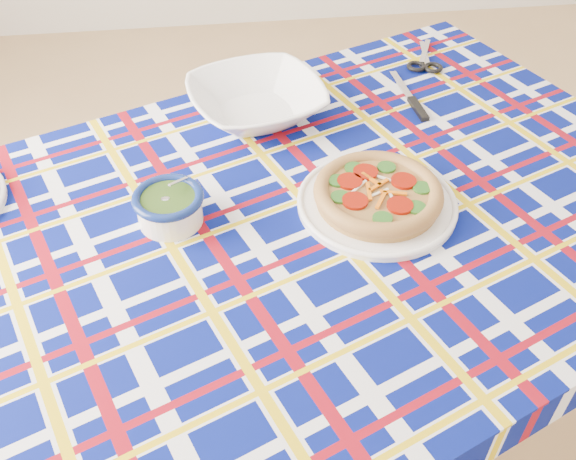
{
  "coord_description": "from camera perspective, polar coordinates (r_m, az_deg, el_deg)",
  "views": [
    {
      "loc": [
        -0.43,
        -1.27,
        1.52
      ],
      "look_at": [
        -0.33,
        -0.47,
        0.76
      ],
      "focal_mm": 40.0,
      "sensor_mm": 36.0,
      "label": 1
    }
  ],
  "objects": [
    {
      "name": "serving_bowl",
      "position": [
        1.42,
        -2.81,
        11.41
      ],
      "size": [
        0.36,
        0.36,
        0.07
      ],
      "primitive_type": "imported",
      "rotation": [
        0.0,
        0.0,
        0.28
      ],
      "color": "white",
      "rests_on": "tablecloth"
    },
    {
      "name": "floor",
      "position": [
        2.03,
        7.63,
        -6.11
      ],
      "size": [
        4.0,
        4.0,
        0.0
      ],
      "primitive_type": "plane",
      "color": "tan",
      "rests_on": "ground"
    },
    {
      "name": "pesto_bowl",
      "position": [
        1.15,
        -10.54,
        2.22
      ],
      "size": [
        0.16,
        0.16,
        0.08
      ],
      "primitive_type": null,
      "rotation": [
        0.0,
        0.0,
        0.31
      ],
      "color": "#1E370F",
      "rests_on": "tablecloth"
    },
    {
      "name": "table_knife",
      "position": [
        1.56,
        10.15,
        12.5
      ],
      "size": [
        0.04,
        0.23,
        0.01
      ],
      "primitive_type": null,
      "rotation": [
        0.0,
        0.0,
        1.66
      ],
      "color": "silver",
      "rests_on": "tablecloth"
    },
    {
      "name": "kitchen_scissors",
      "position": [
        1.71,
        12.06,
        15.2
      ],
      "size": [
        0.14,
        0.21,
        0.02
      ],
      "primitive_type": null,
      "rotation": [
        0.0,
        0.0,
        1.29
      ],
      "color": "silver",
      "rests_on": "tablecloth"
    },
    {
      "name": "main_focaccia_plate",
      "position": [
        1.18,
        8.0,
        3.21
      ],
      "size": [
        0.37,
        0.37,
        0.06
      ],
      "primitive_type": null,
      "rotation": [
        0.0,
        0.0,
        0.24
      ],
      "color": "olive",
      "rests_on": "tablecloth"
    },
    {
      "name": "tablecloth",
      "position": [
        1.19,
        -0.45,
        -1.32
      ],
      "size": [
        1.87,
        1.55,
        0.1
      ],
      "primitive_type": null,
      "rotation": [
        0.0,
        0.0,
        0.39
      ],
      "color": "#050F63",
      "rests_on": "dining_table"
    },
    {
      "name": "dining_table",
      "position": [
        1.2,
        -0.44,
        -2.14
      ],
      "size": [
        1.82,
        1.51,
        0.74
      ],
      "rotation": [
        0.0,
        0.0,
        0.39
      ],
      "color": "brown",
      "rests_on": "floor"
    }
  ]
}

